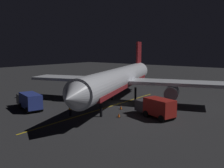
% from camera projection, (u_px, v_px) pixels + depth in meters
% --- Properties ---
extents(ground_plane, '(180.00, 180.00, 0.20)m').
position_uv_depth(ground_plane, '(119.00, 104.00, 40.80)').
color(ground_plane, '#2B2B2D').
extents(apron_guide_stripe, '(0.49, 29.52, 0.01)m').
position_uv_depth(apron_guide_stripe, '(104.00, 108.00, 37.63)').
color(apron_guide_stripe, gold).
rests_on(apron_guide_stripe, ground_plane).
extents(airliner, '(32.61, 35.76, 10.44)m').
position_uv_depth(airliner, '(121.00, 79.00, 40.78)').
color(airliner, silver).
rests_on(airliner, ground_plane).
extents(baggage_truck, '(6.72, 3.86, 2.49)m').
position_uv_depth(baggage_truck, '(29.00, 101.00, 36.65)').
color(baggage_truck, navy).
rests_on(baggage_truck, ground_plane).
extents(catering_truck, '(6.14, 3.76, 2.59)m').
position_uv_depth(catering_truck, '(156.00, 108.00, 32.39)').
color(catering_truck, maroon).
rests_on(catering_truck, ground_plane).
extents(ground_crew_worker, '(0.40, 0.40, 1.74)m').
position_uv_depth(ground_crew_worker, '(70.00, 109.00, 33.37)').
color(ground_crew_worker, black).
rests_on(ground_crew_worker, ground_plane).
extents(traffic_cone_near_left, '(0.50, 0.50, 0.55)m').
position_uv_depth(traffic_cone_near_left, '(119.00, 115.00, 32.66)').
color(traffic_cone_near_left, '#EA590F').
rests_on(traffic_cone_near_left, ground_plane).
extents(traffic_cone_near_right, '(0.50, 0.50, 0.55)m').
position_uv_depth(traffic_cone_near_right, '(121.00, 108.00, 36.93)').
color(traffic_cone_near_right, '#EA590F').
rests_on(traffic_cone_near_right, ground_plane).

